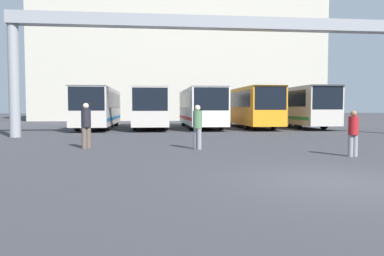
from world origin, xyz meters
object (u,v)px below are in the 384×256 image
bus_slot_4 (294,105)px  pedestrian_mid_right (86,124)px  bus_slot_1 (150,106)px  bus_slot_3 (249,105)px  pedestrian_near_left (353,132)px  pedestrian_near_center (197,126)px  bus_slot_2 (201,106)px  bus_slot_0 (99,106)px

bus_slot_4 → pedestrian_mid_right: size_ratio=6.58×
bus_slot_1 → bus_slot_3: bearing=2.0°
bus_slot_1 → pedestrian_near_left: size_ratio=6.68×
pedestrian_mid_right → pedestrian_near_center: bearing=-33.0°
bus_slot_2 → pedestrian_mid_right: 16.11m
bus_slot_2 → pedestrian_near_left: (2.80, -18.25, -0.97)m
bus_slot_0 → bus_slot_3: bus_slot_3 is taller
bus_slot_1 → pedestrian_near_center: 15.41m
bus_slot_3 → pedestrian_near_center: size_ratio=6.26×
bus_slot_0 → pedestrian_mid_right: 15.06m
bus_slot_0 → pedestrian_near_left: 21.64m
bus_slot_3 → pedestrian_near_left: size_ratio=7.05×
bus_slot_3 → pedestrian_near_left: bus_slot_3 is taller
bus_slot_0 → bus_slot_4: bus_slot_4 is taller
bus_slot_1 → bus_slot_2: size_ratio=0.97×
pedestrian_near_left → pedestrian_mid_right: bearing=-10.1°
bus_slot_0 → pedestrian_near_left: bearing=-59.4°
bus_slot_1 → bus_slot_2: bus_slot_2 is taller
pedestrian_mid_right → pedestrian_near_left: size_ratio=1.18×
bus_slot_2 → bus_slot_0: bearing=177.6°
bus_slot_3 → pedestrian_near_center: 16.82m
bus_slot_2 → pedestrian_mid_right: (-6.71, -14.62, -0.82)m
bus_slot_1 → bus_slot_4: 12.34m
pedestrian_near_left → bus_slot_4: bearing=-95.1°
bus_slot_1 → pedestrian_near_left: (6.90, -18.10, -0.94)m
pedestrian_near_left → pedestrian_near_center: pedestrian_near_center is taller
pedestrian_mid_right → pedestrian_near_left: 10.18m
bus_slot_1 → bus_slot_3: 8.21m
bus_slot_1 → pedestrian_near_center: size_ratio=5.94×
bus_slot_0 → bus_slot_2: size_ratio=1.06×
pedestrian_mid_right → pedestrian_near_center: 4.58m
pedestrian_near_left → bus_slot_1: bearing=-58.3°
bus_slot_2 → bus_slot_4: 8.23m
bus_slot_3 → pedestrian_near_center: bus_slot_3 is taller
bus_slot_0 → bus_slot_4: size_ratio=0.95×
bus_slot_2 → pedestrian_near_left: size_ratio=6.88×
pedestrian_mid_right → pedestrian_near_left: bearing=-43.7°
bus_slot_4 → pedestrian_mid_right: bearing=-134.3°
bus_slot_2 → pedestrian_near_center: bearing=-98.1°
bus_slot_3 → bus_slot_4: bearing=7.7°
bus_slot_2 → pedestrian_near_center: 15.61m
bus_slot_1 → bus_slot_3: size_ratio=0.95×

